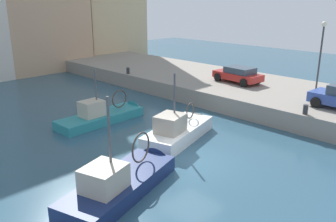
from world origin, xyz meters
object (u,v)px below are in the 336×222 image
Objects in this scene: fishing_boat_white at (181,135)px; parked_car_red at (238,74)px; fishing_boat_teal at (106,119)px; mooring_bollard_mid at (128,71)px; fishing_boat_navy at (125,186)px; mooring_bollard_south at (305,109)px; quay_streetlamp at (322,45)px.

parked_car_red is (9.40, 2.69, 1.70)m from fishing_boat_white.
fishing_boat_teal is 1.65× the size of parked_car_red.
fishing_boat_teal is at bearing -138.17° from mooring_bollard_mid.
fishing_boat_teal is at bearing 59.57° from fishing_boat_navy.
fishing_boat_navy is at bearing -129.37° from mooring_bollard_mid.
fishing_boat_navy reaches higher than parked_car_red.
fishing_boat_navy is 6.21m from fishing_boat_white.
mooring_bollard_south is at bearing -11.67° from fishing_boat_navy.
fishing_boat_navy is at bearing -158.56° from fishing_boat_white.
mooring_bollard_mid is (6.72, 6.02, 1.35)m from fishing_boat_teal.
fishing_boat_teal is 1.35× the size of quay_streetlamp.
fishing_boat_white is at bearing 21.44° from fishing_boat_navy.
fishing_boat_navy is 12.34× the size of mooring_bollard_south.
parked_car_red is 9.58m from mooring_bollard_mid.
fishing_boat_navy is 8.89m from fishing_boat_teal.
quay_streetlamp is (5.65, 1.83, 2.98)m from mooring_bollard_south.
fishing_boat_teal is 11.89× the size of mooring_bollard_mid.
fishing_boat_teal is at bearing 123.96° from mooring_bollard_south.
quay_streetlamp is (5.65, -14.17, 2.98)m from mooring_bollard_mid.
mooring_bollard_mid is 0.11× the size of quay_streetlamp.
mooring_bollard_south is (-3.95, -7.28, -0.37)m from parked_car_red.
parked_car_red is (10.67, -2.70, 1.72)m from fishing_boat_teal.
mooring_bollard_south is (6.72, -9.98, 1.35)m from fishing_boat_teal.
fishing_boat_teal is 12.11m from mooring_bollard_south.
mooring_bollard_south is 6.64m from quay_streetlamp.
quay_streetlamp is (12.37, -8.15, 4.33)m from fishing_boat_teal.
fishing_boat_teal is 9.12m from mooring_bollard_mid.
parked_car_red is at bearing 107.34° from quay_streetlamp.
mooring_bollard_mid is (-3.95, 8.72, -0.37)m from parked_car_red.
mooring_bollard_south is at bearing -118.47° from parked_car_red.
fishing_boat_navy is 1.41× the size of quay_streetlamp.
fishing_boat_teal is at bearing 103.29° from fishing_boat_white.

